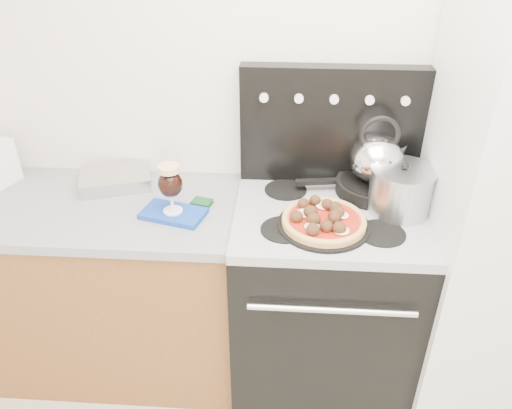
# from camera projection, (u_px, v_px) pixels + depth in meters

# --- Properties ---
(room_shell) EXTENTS (3.52, 3.01, 2.52)m
(room_shell) POSITION_uv_depth(u_px,v_px,m) (329.00, 297.00, 1.07)
(room_shell) COLOR beige
(room_shell) RESTS_ON ground
(base_cabinet) EXTENTS (1.45, 0.60, 0.86)m
(base_cabinet) POSITION_uv_depth(u_px,v_px,m) (84.00, 288.00, 2.33)
(base_cabinet) COLOR brown
(base_cabinet) RESTS_ON ground
(countertop) EXTENTS (1.48, 0.63, 0.04)m
(countertop) POSITION_uv_depth(u_px,v_px,m) (64.00, 206.00, 2.09)
(countertop) COLOR gray
(countertop) RESTS_ON base_cabinet
(stove_body) EXTENTS (0.76, 0.65, 0.88)m
(stove_body) POSITION_uv_depth(u_px,v_px,m) (322.00, 301.00, 2.24)
(stove_body) COLOR black
(stove_body) RESTS_ON ground
(cooktop) EXTENTS (0.76, 0.65, 0.04)m
(cooktop) POSITION_uv_depth(u_px,v_px,m) (330.00, 215.00, 2.00)
(cooktop) COLOR #ADADB2
(cooktop) RESTS_ON stove_body
(backguard) EXTENTS (0.76, 0.08, 0.50)m
(backguard) POSITION_uv_depth(u_px,v_px,m) (331.00, 125.00, 2.09)
(backguard) COLOR black
(backguard) RESTS_ON cooktop
(foil_sheet) EXTENTS (0.35, 0.29, 0.06)m
(foil_sheet) POSITION_uv_depth(u_px,v_px,m) (116.00, 179.00, 2.19)
(foil_sheet) COLOR silver
(foil_sheet) RESTS_ON countertop
(oven_mitt) EXTENTS (0.28, 0.20, 0.02)m
(oven_mitt) POSITION_uv_depth(u_px,v_px,m) (173.00, 214.00, 1.99)
(oven_mitt) COLOR #153EA8
(oven_mitt) RESTS_ON countertop
(beer_glass) EXTENTS (0.11, 0.11, 0.21)m
(beer_glass) POSITION_uv_depth(u_px,v_px,m) (171.00, 189.00, 1.93)
(beer_glass) COLOR black
(beer_glass) RESTS_ON oven_mitt
(pizza_pan) EXTENTS (0.40, 0.40, 0.01)m
(pizza_pan) POSITION_uv_depth(u_px,v_px,m) (324.00, 225.00, 1.89)
(pizza_pan) COLOR black
(pizza_pan) RESTS_ON cooktop
(pizza) EXTENTS (0.39, 0.39, 0.05)m
(pizza) POSITION_uv_depth(u_px,v_px,m) (324.00, 219.00, 1.87)
(pizza) COLOR #DFC056
(pizza) RESTS_ON pizza_pan
(skillet) EXTENTS (0.35, 0.35, 0.06)m
(skillet) POSITION_uv_depth(u_px,v_px,m) (373.00, 187.00, 2.10)
(skillet) COLOR black
(skillet) RESTS_ON cooktop
(tea_kettle) EXTENTS (0.27, 0.27, 0.24)m
(tea_kettle) POSITION_uv_depth(u_px,v_px,m) (377.00, 155.00, 2.02)
(tea_kettle) COLOR white
(tea_kettle) RESTS_ON skillet
(stock_pot) EXTENTS (0.28, 0.28, 0.18)m
(stock_pot) POSITION_uv_depth(u_px,v_px,m) (400.00, 191.00, 1.94)
(stock_pot) COLOR #B1B2BC
(stock_pot) RESTS_ON cooktop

